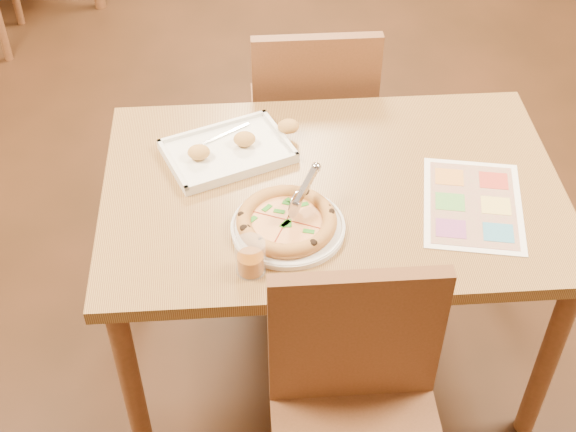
{
  "coord_description": "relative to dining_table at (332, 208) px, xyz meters",
  "views": [
    {
      "loc": [
        -0.24,
        -1.7,
        2.21
      ],
      "look_at": [
        -0.14,
        -0.17,
        0.77
      ],
      "focal_mm": 50.0,
      "sensor_mm": 36.0,
      "label": 1
    }
  ],
  "objects": [
    {
      "name": "chair_near",
      "position": [
        0.0,
        -0.6,
        -0.07
      ],
      "size": [
        0.42,
        0.42,
        0.47
      ],
      "color": "brown",
      "rests_on": "ground"
    },
    {
      "name": "appetizer_tray",
      "position": [
        -0.28,
        0.16,
        0.1
      ],
      "size": [
        0.43,
        0.36,
        0.06
      ],
      "rotation": [
        0.0,
        0.0,
        0.38
      ],
      "color": "white",
      "rests_on": "dining_table"
    },
    {
      "name": "plate",
      "position": [
        -0.14,
        -0.17,
        0.09
      ],
      "size": [
        0.31,
        0.31,
        0.02
      ],
      "primitive_type": "cylinder",
      "rotation": [
        0.0,
        0.0,
        0.01
      ],
      "color": "white",
      "rests_on": "dining_table"
    },
    {
      "name": "glass_tumbler",
      "position": [
        -0.24,
        -0.31,
        0.13
      ],
      "size": [
        0.08,
        0.08,
        0.1
      ],
      "rotation": [
        0.0,
        0.0,
        -0.41
      ],
      "color": "#8C440A",
      "rests_on": "dining_table"
    },
    {
      "name": "pizza",
      "position": [
        -0.14,
        -0.17,
        0.11
      ],
      "size": [
        0.27,
        0.27,
        0.04
      ],
      "rotation": [
        0.0,
        0.0,
        -0.42
      ],
      "color": "#C78543",
      "rests_on": "plate"
    },
    {
      "name": "chair_far",
      "position": [
        -0.0,
        0.6,
        -0.07
      ],
      "size": [
        0.42,
        0.42,
        0.47
      ],
      "rotation": [
        0.0,
        0.0,
        3.14
      ],
      "color": "brown",
      "rests_on": "ground"
    },
    {
      "name": "menu",
      "position": [
        0.38,
        -0.1,
        0.09
      ],
      "size": [
        0.33,
        0.42,
        0.0
      ],
      "primitive_type": "cube",
      "rotation": [
        0.0,
        0.0,
        -0.2
      ],
      "color": "white",
      "rests_on": "dining_table"
    },
    {
      "name": "pizza_cutter",
      "position": [
        -0.1,
        -0.12,
        0.17
      ],
      "size": [
        0.09,
        0.14,
        0.09
      ],
      "rotation": [
        0.0,
        0.0,
        1.0
      ],
      "color": "silver",
      "rests_on": "pizza"
    },
    {
      "name": "dining_table",
      "position": [
        0.0,
        0.0,
        0.0
      ],
      "size": [
        1.3,
        0.85,
        0.72
      ],
      "color": "olive",
      "rests_on": "ground"
    }
  ]
}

